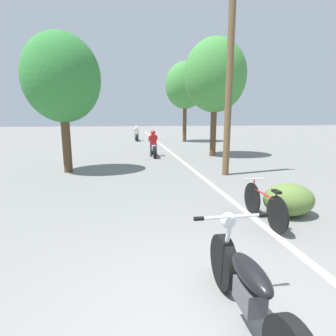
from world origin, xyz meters
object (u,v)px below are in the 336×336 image
motorcycle_foreground (248,289)px  roadside_tree_right_near (215,76)px  utility_pole (230,75)px  roadside_tree_left (62,79)px  motorcycle_rider_far (137,135)px  bicycle_parked (264,204)px  motorcycle_rider_lead (153,146)px  roadside_tree_right_far (185,86)px

motorcycle_foreground → roadside_tree_right_near: bearing=73.2°
utility_pole → roadside_tree_left: utility_pole is taller
motorcycle_rider_far → bicycle_parked: 19.28m
utility_pole → bicycle_parked: size_ratio=4.09×
roadside_tree_right_near → bicycle_parked: roadside_tree_right_near is taller
motorcycle_foreground → motorcycle_rider_lead: bearing=88.8°
roadside_tree_right_near → motorcycle_foreground: roadside_tree_right_near is taller
motorcycle_foreground → motorcycle_rider_lead: 11.93m
roadside_tree_right_far → motorcycle_foreground: bearing=-100.7°
roadside_tree_right_near → bicycle_parked: size_ratio=3.63×
roadside_tree_right_near → motorcycle_foreground: 12.67m
motorcycle_rider_lead → bicycle_parked: (1.29, -9.40, -0.17)m
motorcycle_foreground → motorcycle_rider_lead: motorcycle_rider_lead is taller
roadside_tree_right_far → motorcycle_foreground: roadside_tree_right_far is taller
roadside_tree_right_near → roadside_tree_left: roadside_tree_right_near is taller
motorcycle_rider_lead → motorcycle_rider_far: size_ratio=0.96×
roadside_tree_right_near → motorcycle_rider_far: (-3.76, 10.14, -3.70)m
bicycle_parked → utility_pole: bearing=78.6°
roadside_tree_right_far → roadside_tree_right_near: bearing=-92.1°
roadside_tree_right_near → motorcycle_rider_lead: size_ratio=3.00×
utility_pole → motorcycle_rider_lead: 6.26m
motorcycle_rider_far → utility_pole: bearing=-79.7°
roadside_tree_left → motorcycle_rider_far: bearing=76.7°
motorcycle_foreground → motorcycle_rider_far: motorcycle_rider_far is taller
roadside_tree_right_near → bicycle_parked: (-1.94, -9.05, -3.84)m
motorcycle_rider_lead → bicycle_parked: 9.49m
motorcycle_rider_lead → roadside_tree_right_near: bearing=-6.2°
utility_pole → motorcycle_foreground: bearing=-109.5°
roadside_tree_right_near → roadside_tree_right_far: 8.57m
bicycle_parked → roadside_tree_right_far: bearing=82.7°
motorcycle_foreground → utility_pole: bearing=70.5°
roadside_tree_left → motorcycle_rider_lead: roadside_tree_left is taller
roadside_tree_left → motorcycle_rider_lead: 5.94m
motorcycle_foreground → motorcycle_rider_far: (-0.27, 21.72, 0.08)m
roadside_tree_left → motorcycle_rider_lead: bearing=44.3°
motorcycle_foreground → motorcycle_rider_lead: (0.26, 11.93, 0.11)m
utility_pole → motorcycle_rider_far: bearing=100.3°
roadside_tree_right_near → roadside_tree_left: (-6.93, -3.25, -0.72)m
bicycle_parked → motorcycle_rider_lead: bearing=97.8°
motorcycle_rider_lead → motorcycle_foreground: bearing=-91.2°
motorcycle_rider_lead → bicycle_parked: size_ratio=1.21×
utility_pole → motorcycle_rider_far: (-2.70, 14.83, -3.03)m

